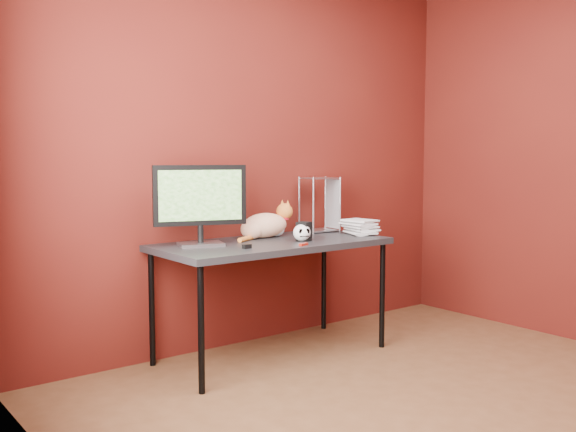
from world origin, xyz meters
TOP-DOWN VIEW (x-y plane):
  - room at (0.00, 0.00)m, footprint 3.52×3.52m
  - desk at (-0.15, 1.37)m, footprint 1.50×0.70m
  - monitor at (-0.62, 1.46)m, footprint 0.55×0.25m
  - cat at (-0.08, 1.55)m, footprint 0.51×0.23m
  - skull_mug at (-0.00, 1.25)m, footprint 0.11×0.12m
  - speaker at (0.03, 1.27)m, footprint 0.11×0.11m
  - book_stack at (0.48, 1.32)m, footprint 0.24×0.27m
  - wire_rack at (0.43, 1.59)m, footprint 0.25×0.21m
  - pocket_knife at (-0.12, 1.09)m, footprint 0.08×0.04m
  - black_gadget at (-0.46, 1.20)m, footprint 0.05×0.04m
  - washer at (-0.09, 1.14)m, footprint 0.04×0.04m

SIDE VIEW (x-z plane):
  - desk at x=-0.15m, z-range 0.32..1.07m
  - washer at x=-0.09m, z-range 0.75..0.75m
  - pocket_knife at x=-0.12m, z-range 0.75..0.76m
  - black_gadget at x=-0.46m, z-range 0.75..0.77m
  - speaker at x=0.03m, z-range 0.75..0.87m
  - skull_mug at x=0.00m, z-range 0.75..0.86m
  - cat at x=-0.08m, z-range 0.71..0.96m
  - wire_rack at x=0.43m, z-range 0.75..1.14m
  - monitor at x=-0.62m, z-range 0.78..1.27m
  - book_stack at x=0.48m, z-range 0.75..1.89m
  - room at x=0.00m, z-range 0.14..2.75m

